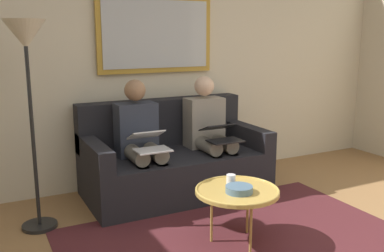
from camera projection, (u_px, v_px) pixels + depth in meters
wall_rear at (153, 59)px, 4.50m from camera, size 6.00×0.12×2.60m
area_rug at (243, 244)px, 3.25m from camera, size 2.60×1.80×0.01m
couch at (173, 161)px, 4.29m from camera, size 1.75×0.90×0.90m
framed_mirror at (156, 34)px, 4.37m from camera, size 1.23×0.05×0.77m
coffee_table at (237, 191)px, 3.19m from camera, size 0.63×0.63×0.43m
cup at (231, 180)px, 3.26m from camera, size 0.07×0.07×0.09m
bowl at (239, 189)px, 3.13m from camera, size 0.20×0.20×0.05m
person_left at (209, 130)px, 4.33m from camera, size 0.38×0.58×1.14m
laptop_black at (221, 133)px, 4.12m from camera, size 0.32×0.35×0.15m
person_right at (140, 138)px, 4.00m from camera, size 0.38×0.58×1.14m
laptop_silver at (149, 141)px, 3.80m from camera, size 0.30×0.36×0.16m
standing_lamp at (27, 58)px, 3.25m from camera, size 0.32×0.32×1.66m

